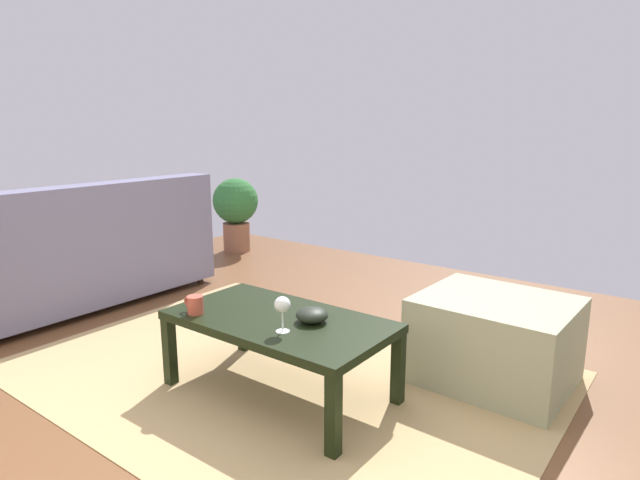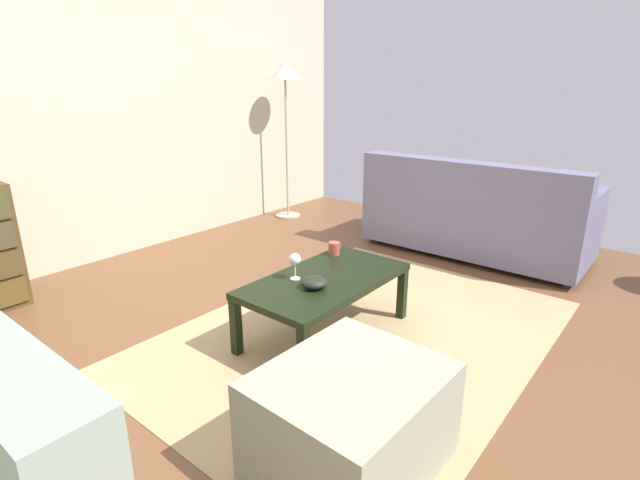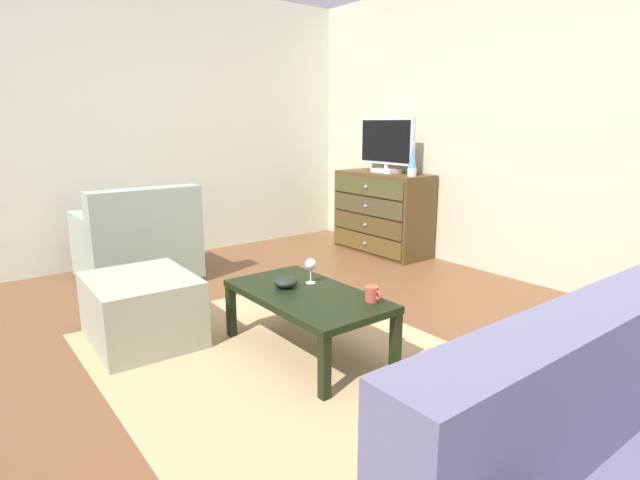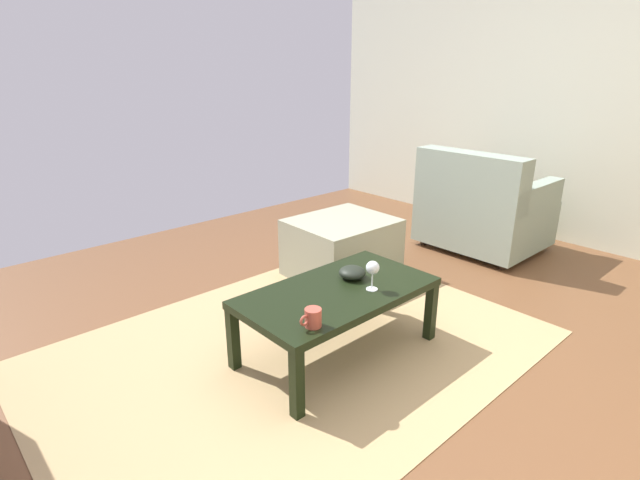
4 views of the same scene
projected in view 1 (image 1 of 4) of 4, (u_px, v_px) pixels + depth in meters
The scene contains 9 objects.
ground_plane at pixel (286, 404), 2.48m from camera, with size 5.88×5.17×0.05m, color brown.
area_rug at pixel (281, 371), 2.75m from camera, with size 2.60×1.90×0.01m, color tan.
coffee_table at pixel (279, 326), 2.46m from camera, with size 1.03×0.56×0.38m.
wine_glass at pixel (282, 306), 2.26m from camera, with size 0.07×0.07×0.16m.
mug at pixel (195, 305), 2.49m from camera, with size 0.11×0.08×0.08m.
bowl_decorative at pixel (312, 315), 2.39m from camera, with size 0.15×0.15×0.07m, color black.
couch_large at pixel (74, 256), 3.70m from camera, with size 0.85×1.87×0.86m.
ottoman at pixel (495, 340), 2.61m from camera, with size 0.70×0.60×0.42m, color gray.
potted_plant at pixel (236, 207), 5.24m from camera, with size 0.44×0.44×0.72m.
Camera 1 is at (-1.48, 1.71, 1.25)m, focal length 30.12 mm.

